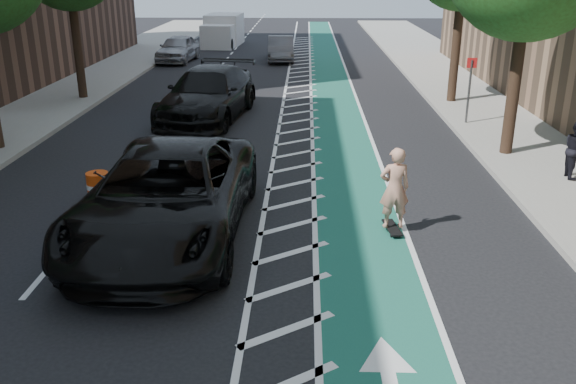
{
  "coord_description": "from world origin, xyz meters",
  "views": [
    {
      "loc": [
        1.77,
        -9.82,
        5.55
      ],
      "look_at": [
        1.42,
        2.05,
        1.1
      ],
      "focal_mm": 38.0,
      "sensor_mm": 36.0,
      "label": 1
    }
  ],
  "objects_px": {
    "suv_far": "(208,94)",
    "barrel_a": "(99,192)",
    "suv_near": "(167,195)",
    "skateboarder": "(395,188)"
  },
  "relations": [
    {
      "from": "suv_far",
      "to": "barrel_a",
      "type": "relative_size",
      "value": 7.18
    },
    {
      "from": "skateboarder",
      "to": "suv_far",
      "type": "relative_size",
      "value": 0.28
    },
    {
      "from": "suv_near",
      "to": "suv_far",
      "type": "distance_m",
      "value": 10.83
    },
    {
      "from": "barrel_a",
      "to": "skateboarder",
      "type": "bearing_deg",
      "value": -9.65
    },
    {
      "from": "suv_near",
      "to": "suv_far",
      "type": "relative_size",
      "value": 1.07
    },
    {
      "from": "skateboarder",
      "to": "barrel_a",
      "type": "distance_m",
      "value": 7.0
    },
    {
      "from": "suv_far",
      "to": "skateboarder",
      "type": "bearing_deg",
      "value": -53.56
    },
    {
      "from": "skateboarder",
      "to": "suv_near",
      "type": "distance_m",
      "value": 4.87
    },
    {
      "from": "suv_near",
      "to": "suv_far",
      "type": "xyz_separation_m",
      "value": [
        -0.79,
        10.8,
        -0.02
      ]
    },
    {
      "from": "suv_far",
      "to": "barrel_a",
      "type": "distance_m",
      "value": 9.32
    }
  ]
}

